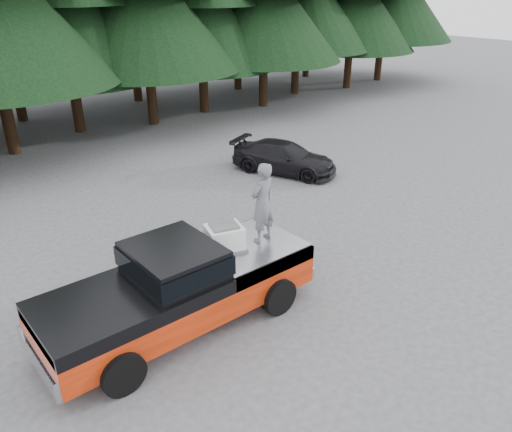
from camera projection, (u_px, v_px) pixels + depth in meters
ground at (244, 290)px, 11.86m from camera, size 120.00×120.00×0.00m
pickup_truck at (181, 298)px, 10.43m from camera, size 6.00×2.04×1.33m
truck_cab at (174, 260)px, 9.96m from camera, size 1.66×1.90×0.59m
air_compressor at (224, 238)px, 10.85m from camera, size 0.92×0.83×0.53m
man_on_bed at (262, 203)px, 10.97m from camera, size 0.74×0.55×1.84m
parked_car at (284, 157)px, 18.97m from camera, size 3.11×4.37×1.17m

